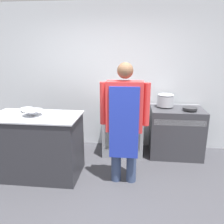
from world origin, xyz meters
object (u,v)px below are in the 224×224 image
at_px(stock_pot, 165,100).
at_px(stove, 176,132).
at_px(fridge_unit, 123,130).
at_px(mixing_bowl, 33,113).
at_px(saute_pan, 190,109).
at_px(person_cook, 124,117).

bearing_deg(stock_pot, stove, -28.04).
distance_m(fridge_unit, mixing_bowl, 1.65).
bearing_deg(stock_pot, fridge_unit, -173.05).
bearing_deg(saute_pan, fridge_unit, 173.65).
distance_m(fridge_unit, person_cook, 1.10).
relative_size(person_cook, saute_pan, 7.13).
bearing_deg(mixing_bowl, stock_pot, 27.17).
distance_m(person_cook, stock_pot, 1.25).
distance_m(person_cook, saute_pan, 1.35).
xyz_separation_m(fridge_unit, stock_pot, (0.73, 0.09, 0.57)).
bearing_deg(fridge_unit, saute_pan, -6.35).
distance_m(stove, stock_pot, 0.61).
height_order(stove, fridge_unit, stove).
xyz_separation_m(stove, person_cook, (-0.87, -0.94, 0.54)).
bearing_deg(person_cook, fridge_unit, 93.69).
distance_m(stove, person_cook, 1.39).
xyz_separation_m(mixing_bowl, stock_pot, (1.98, 1.02, 0.02)).
distance_m(stove, fridge_unit, 0.94).
xyz_separation_m(stove, mixing_bowl, (-2.19, -0.91, 0.55)).
distance_m(person_cook, mixing_bowl, 1.31).
distance_m(mixing_bowl, stock_pot, 2.23).
bearing_deg(saute_pan, stove, 149.62).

